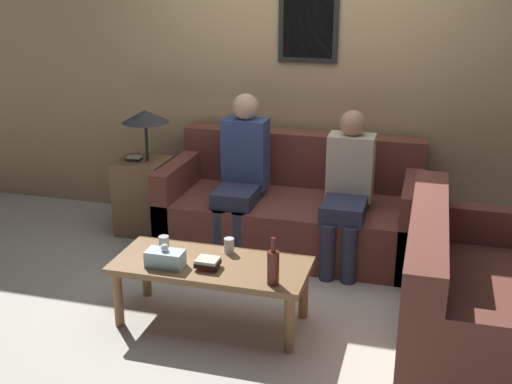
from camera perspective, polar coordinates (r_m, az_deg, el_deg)
ground_plane at (r=4.74m, az=1.74°, el=-7.29°), size 16.00×16.00×0.00m
wall_back at (r=5.32m, az=4.65°, el=10.40°), size 9.00×0.08×2.60m
couch_main at (r=5.11m, az=3.27°, el=-1.65°), size 1.98×0.93×0.86m
couch_side at (r=3.88m, az=19.14°, el=-9.96°), size 0.93×1.59×0.86m
coffee_table at (r=4.00m, az=-3.99°, el=-6.98°), size 1.21×0.53×0.41m
side_table_with_lamp at (r=5.42m, az=-9.91°, el=0.49°), size 0.44×0.40×1.05m
wine_bottle at (r=3.67m, az=1.53°, el=-6.65°), size 0.07×0.07×0.29m
drinking_glass at (r=4.08m, az=-2.40°, el=-4.77°), size 0.06×0.06×0.10m
book_stack at (r=3.89m, az=-4.32°, el=-6.33°), size 0.15×0.12×0.06m
soda_can at (r=4.09m, az=-8.18°, el=-4.71°), size 0.07×0.07×0.12m
tissue_box at (r=3.94m, az=-8.08°, el=-5.83°), size 0.23×0.12×0.15m
person_left at (r=4.96m, az=-1.28°, el=2.06°), size 0.34×0.61×1.22m
person_right at (r=4.75m, az=8.15°, el=0.60°), size 0.34×0.63×1.14m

